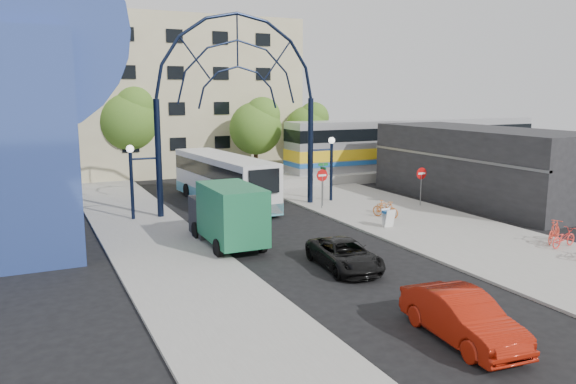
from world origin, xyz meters
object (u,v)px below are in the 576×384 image
sandwich_board (388,216)px  tree_north_b (129,118)px  gateway_arch (238,72)px  black_suv (344,254)px  bike_far_b (554,232)px  bike_far_a (564,238)px  tree_north_c (309,126)px  bike_near_b (385,209)px  stop_sign (322,179)px  red_sedan (462,317)px  train_car (417,143)px  city_bus (223,179)px  bike_near_a (383,207)px  tree_north_a (257,125)px  street_name_sign (323,175)px  do_not_enter_sign (421,177)px  green_truck (226,215)px

sandwich_board → tree_north_b: bearing=111.6°
gateway_arch → black_suv: size_ratio=3.07×
gateway_arch → bike_far_b: gateway_arch is taller
tree_north_b → bike_far_a: size_ratio=4.58×
tree_north_c → bike_far_b: tree_north_c is taller
sandwich_board → bike_near_b: (1.24, 2.02, -0.12)m
stop_sign → red_sedan: 19.36m
black_suv → bike_far_a: (10.90, -1.95, -0.04)m
red_sedan → train_car: bearing=58.9°
tree_north_c → bike_near_b: 20.93m
city_bus → red_sedan: 23.11m
bike_far_a → bike_far_b: size_ratio=0.95×
tree_north_b → bike_near_a: bearing=-62.0°
tree_north_b → bike_near_a: tree_north_b is taller
tree_north_a → bike_near_a: tree_north_a is taller
street_name_sign → sandwich_board: street_name_sign is taller
do_not_enter_sign → sandwich_board: 6.85m
street_name_sign → bike_far_b: size_ratio=1.52×
bike_near_b → do_not_enter_sign: bearing=-0.2°
stop_sign → black_suv: size_ratio=0.56×
do_not_enter_sign → train_car: size_ratio=0.10×
red_sedan → bike_near_a: (7.92, 15.42, -0.21)m
green_truck → bike_near_b: (10.27, 1.35, -0.90)m
do_not_enter_sign → bike_far_b: bearing=-90.0°
street_name_sign → red_sedan: 20.06m
street_name_sign → tree_north_a: tree_north_a is taller
sandwich_board → do_not_enter_sign: bearing=36.7°
sandwich_board → red_sedan: 13.98m
gateway_arch → tree_north_b: bearing=103.7°
gateway_arch → stop_sign: size_ratio=5.46×
stop_sign → green_truck: green_truck is taller
stop_sign → do_not_enter_sign: bearing=-17.9°
street_name_sign → sandwich_board: bearing=-86.5°
red_sedan → bike_far_b: (11.63, 6.35, -0.07)m
stop_sign → tree_north_a: tree_north_a is taller
gateway_arch → city_bus: (-0.19, 2.54, -6.86)m
train_car → tree_north_a: 14.52m
do_not_enter_sign → red_sedan: size_ratio=0.55×
sandwich_board → black_suv: black_suv is taller
sandwich_board → green_truck: size_ratio=0.16×
sandwich_board → green_truck: green_truck is taller
tree_north_b → bike_far_b: tree_north_b is taller
tree_north_c → stop_sign: bearing=-114.7°
city_bus → street_name_sign: bearing=-40.6°
tree_north_b → stop_sign: bearing=-64.2°
do_not_enter_sign → green_truck: bearing=-166.9°
tree_north_b → city_bus: bearing=-74.6°
green_truck → tree_north_b: bearing=91.5°
black_suv → do_not_enter_sign: bearing=44.4°
tree_north_a → city_bus: size_ratio=0.58×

